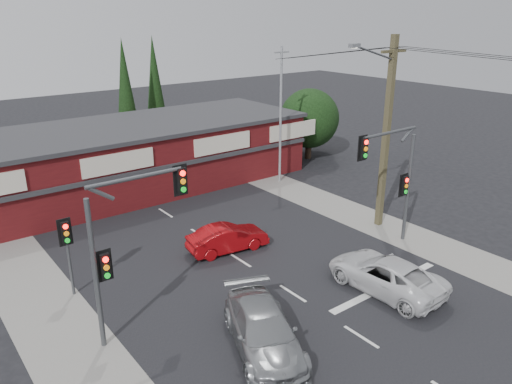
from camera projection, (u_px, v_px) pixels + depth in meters
ground at (301, 299)px, 20.32m from camera, size 120.00×120.00×0.00m
road_strip at (231, 254)px, 24.04m from camera, size 14.00×70.00×0.01m
verge_left at (49, 316)px, 19.15m from camera, size 3.00×70.00×0.02m
verge_right at (351, 213)px, 28.91m from camera, size 3.00×70.00×0.02m
stop_line at (385, 286)px, 21.20m from camera, size 6.50×0.35×0.01m
white_suv at (385, 274)px, 20.78m from camera, size 2.55×5.20×1.42m
silver_suv at (264, 331)px, 17.04m from camera, size 3.88×5.51×1.48m
red_sedan at (228, 238)px, 24.23m from camera, size 4.11×1.93×1.30m
lane_dashes at (219, 246)px, 24.80m from camera, size 0.12×49.67×0.01m
shop_building at (109, 160)px, 31.66m from camera, size 27.30×8.40×4.22m
tree_cluster at (307, 121)px, 39.26m from camera, size 5.90×5.10×5.50m
conifer_near at (125, 88)px, 38.32m from camera, size 1.80×1.80×9.25m
conifer_far at (155, 82)px, 41.82m from camera, size 1.80×1.80×9.25m
traffic_mast_left at (123, 235)px, 16.78m from camera, size 3.77×0.27×5.97m
traffic_mast_right at (396, 170)px, 23.66m from camera, size 3.96×0.27×5.97m
pedestal_signal at (67, 241)px, 19.83m from camera, size 0.55×0.27×3.38m
utility_pole at (385, 128)px, 25.50m from camera, size 4.38×0.59×10.00m
steel_pole at (281, 113)px, 32.81m from camera, size 1.20×0.16×9.00m
power_lines at (503, 63)px, 20.26m from camera, size 2.01×29.00×1.22m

